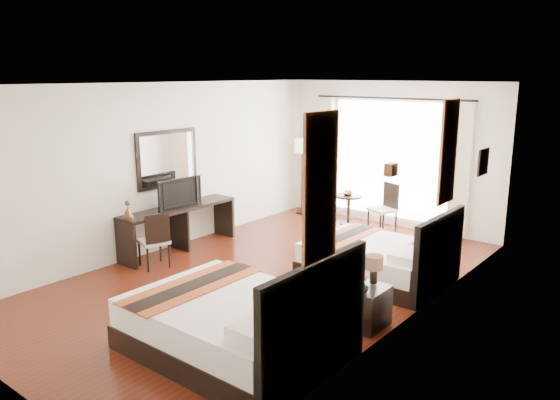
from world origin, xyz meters
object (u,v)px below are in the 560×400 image
Objects in this scene: bed_far at (380,259)px; floor_lamp at (302,151)px; table_lamp at (374,264)px; vase at (363,286)px; bed_near at (238,324)px; fruit_bowl at (348,194)px; console_desk at (179,228)px; side_table at (348,210)px; television at (177,193)px; desk_chair at (155,250)px; window_chair at (383,217)px; nightstand at (367,307)px.

bed_far is 4.09m from floor_lamp.
table_lamp reaches higher than vase.
bed_near reaches higher than table_lamp.
fruit_bowl is at bearing 126.02° from table_lamp.
floor_lamp is 8.39× the size of fruit_bowl.
console_desk reaches higher than side_table.
television is 1.12m from desk_chair.
window_chair is (-1.77, 3.52, -0.45)m from table_lamp.
television is at bearing -112.98° from fruit_bowl.
window_chair is at bearing -1.14° from fruit_bowl.
desk_chair is (-3.59, -0.42, -0.46)m from table_lamp.
vase is at bearing -83.17° from table_lamp.
vase is 0.15× the size of window_chair.
window_chair reaches higher than vase.
desk_chair reaches higher than console_desk.
bed_far reaches higher than fruit_bowl.
bed_far is at bearing -70.89° from television.
fruit_bowl is (1.24, -0.15, -0.73)m from floor_lamp.
bed_near reaches higher than nightstand.
television is 3.90m from window_chair.
window_chair is at bearing 101.30° from bed_near.
table_lamp is at bearing 96.83° from vase.
console_desk is 3.81m from window_chair.
bed_near is at bearing -70.61° from side_table.
window_chair is (2.17, 3.13, -0.09)m from console_desk.
table_lamp is at bearing -64.68° from bed_far.
floor_lamp is (-0.22, 4.10, 1.08)m from desk_chair.
bed_near is at bearing -92.42° from bed_far.
window_chair reaches higher than nightstand.
vase is at bearing -67.84° from bed_far.
floor_lamp is (-3.82, 3.83, 1.10)m from nightstand.
bed_near is 1.60m from nightstand.
fruit_bowl is at bearing -6.86° from floor_lamp.
fruit_bowl is (-0.02, -0.01, 0.32)m from side_table.
vase is 4.05m from console_desk.
window_chair is at bearing 115.85° from nightstand.
vase is 4.24m from window_chair.
bed_near reaches higher than side_table.
nightstand is 5.52m from floor_lamp.
nightstand is 0.55× the size of window_chair.
bed_far is 2.46m from window_chair.
bed_far is 2.95m from fruit_bowl.
desk_chair reaches higher than vase.
fruit_bowl is at bearing -87.96° from desk_chair.
bed_near is at bearing -70.35° from fruit_bowl.
bed_near is 5.40m from side_table.
bed_near is 2.39× the size of window_chair.
floor_lamp reaches higher than vase.
television is (-3.17, 1.90, 0.68)m from bed_near.
television is 0.99× the size of desk_chair.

